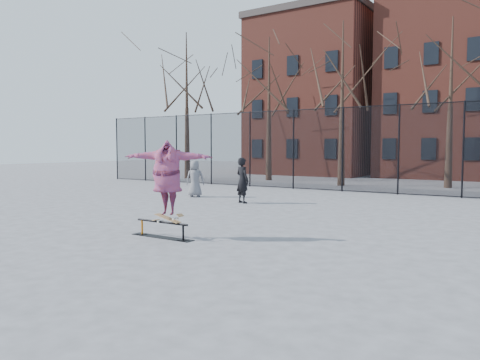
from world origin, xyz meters
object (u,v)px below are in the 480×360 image
Objects in this scene: skateboard at (168,220)px; bystander_grey at (195,179)px; skate_rail at (162,231)px; bystander_black at (242,180)px; skater at (167,181)px.

skateboard is 9.06m from bystander_grey.
skate_rail is at bearing 92.37° from bystander_grey.
bystander_grey is (-5.05, 7.38, 0.63)m from skate_rail.
bystander_black reaches higher than skateboard.
skater is (0.19, 0.00, 1.18)m from skate_rail.
skater is at bearing 0.00° from skate_rail.
skater is 9.07m from bystander_grey.
skate_rail is at bearing 156.04° from skater.
bystander_black reaches higher than skate_rail.
bystander_grey is 2.97m from bystander_black.
skater reaches higher than skateboard.
bystander_grey is (-5.24, 7.38, 0.35)m from skateboard.
skateboard is (0.19, 0.00, 0.28)m from skate_rail.
skate_rail is at bearing 180.00° from skateboard.
skate_rail is 0.34m from skateboard.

